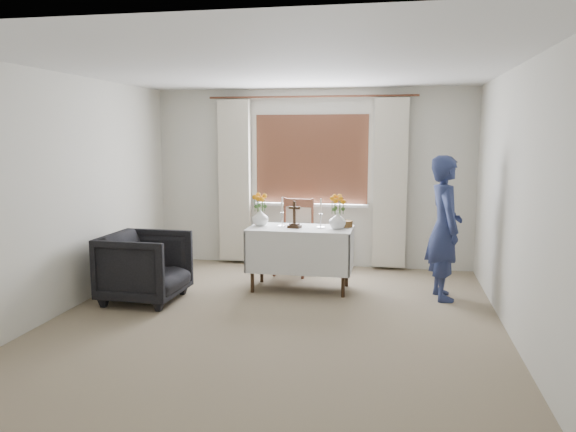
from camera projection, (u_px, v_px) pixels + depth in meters
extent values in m
plane|color=gray|center=(275.00, 320.00, 5.69)|extent=(5.00, 5.00, 0.00)
cube|color=white|center=(300.00, 259.00, 6.77)|extent=(1.24, 0.64, 0.76)
imported|color=black|center=(145.00, 267.00, 6.31)|extent=(0.88, 0.86, 0.78)
imported|color=navy|center=(444.00, 228.00, 6.35)|extent=(0.50, 0.66, 1.64)
cube|color=silver|center=(310.00, 245.00, 8.00)|extent=(1.10, 0.10, 0.60)
imported|color=silver|center=(260.00, 217.00, 6.85)|extent=(0.22, 0.22, 0.21)
imported|color=silver|center=(337.00, 220.00, 6.61)|extent=(0.21, 0.21, 0.21)
cylinder|color=brown|center=(344.00, 224.00, 6.77)|extent=(0.21, 0.21, 0.08)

